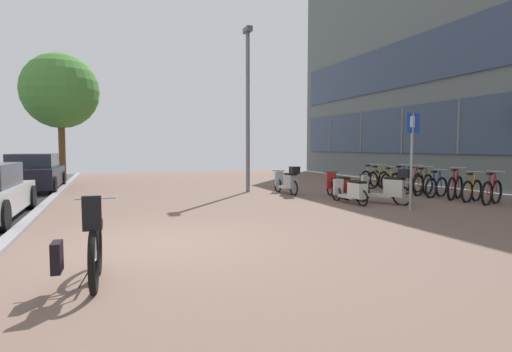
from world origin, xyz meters
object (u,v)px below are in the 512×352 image
object	(u,v)px
bicycle_rack_00	(492,192)
bicycle_rack_07	(390,181)
bicycle_foreground	(92,250)
bicycle_rack_05	(413,183)
bicycle_rack_02	(455,188)
bicycle_rack_04	(423,185)
parking_sign	(412,150)
street_tree	(60,91)
bicycle_rack_06	(401,182)
scooter_mid	(353,191)
bicycle_rack_03	(436,187)
scooter_near	(288,181)
bicycle_rack_08	(378,180)
lamp_post	(248,102)
parked_car_far	(33,173)
scooter_far	(388,188)
bicycle_rack_01	(472,191)
bicycle_rack_09	(370,178)
scooter_extra	(340,186)

from	to	relation	value
bicycle_rack_00	bicycle_rack_07	distance (m)	4.25
bicycle_foreground	bicycle_rack_05	xyz separation A→B (m)	(10.36, 6.26, -0.04)
bicycle_rack_02	bicycle_rack_07	world-z (taller)	bicycle_rack_02
bicycle_rack_04	bicycle_rack_07	size ratio (longest dim) A/B	1.09
bicycle_rack_07	parking_sign	distance (m)	5.28
bicycle_rack_00	street_tree	bearing A→B (deg)	135.71
bicycle_rack_02	bicycle_foreground	bearing A→B (deg)	-156.84
bicycle_rack_06	scooter_mid	world-z (taller)	bicycle_rack_06
bicycle_rack_03	scooter_near	size ratio (longest dim) A/B	0.73
bicycle_rack_02	bicycle_rack_08	size ratio (longest dim) A/B	0.97
scooter_near	scooter_mid	bearing A→B (deg)	-76.04
lamp_post	street_tree	xyz separation A→B (m)	(-6.68, 6.43, 0.88)
bicycle_rack_00	bicycle_rack_05	distance (m)	3.04
bicycle_rack_03	parked_car_far	world-z (taller)	parked_car_far
bicycle_rack_02	street_tree	world-z (taller)	street_tree
scooter_far	bicycle_rack_01	bearing A→B (deg)	-9.82
bicycle_foreground	bicycle_rack_08	bearing A→B (deg)	38.29
bicycle_rack_09	parking_sign	bearing A→B (deg)	-117.01
bicycle_foreground	bicycle_rack_09	distance (m)	13.50
scooter_extra	street_tree	bearing A→B (deg)	134.22
bicycle_foreground	scooter_near	size ratio (longest dim) A/B	0.83
bicycle_rack_00	scooter_far	bearing A→B (deg)	158.65
bicycle_rack_02	bicycle_rack_05	xyz separation A→B (m)	(-0.02, 1.82, -0.00)
bicycle_rack_02	bicycle_rack_00	bearing A→B (deg)	-86.57
parked_car_far	scooter_extra	bearing A→B (deg)	-31.97
bicycle_rack_05	scooter_extra	bearing A→B (deg)	-174.81
scooter_extra	bicycle_rack_02	bearing A→B (deg)	-25.45
bicycle_rack_09	parked_car_far	world-z (taller)	parked_car_far
lamp_post	bicycle_rack_07	bearing A→B (deg)	-12.28
scooter_near	scooter_far	bearing A→B (deg)	-62.67
bicycle_rack_02	bicycle_rack_08	world-z (taller)	bicycle_rack_02
bicycle_rack_03	bicycle_rack_09	distance (m)	3.64
bicycle_rack_03	bicycle_rack_05	distance (m)	1.22
bicycle_rack_01	bicycle_rack_00	bearing A→B (deg)	-83.84
bicycle_foreground	bicycle_rack_05	world-z (taller)	bicycle_foreground
bicycle_rack_07	bicycle_rack_08	distance (m)	0.62
scooter_extra	lamp_post	size ratio (longest dim) A/B	0.31
bicycle_rack_01	bicycle_rack_05	size ratio (longest dim) A/B	0.88
bicycle_rack_03	bicycle_rack_08	xyz separation A→B (m)	(0.02, 3.03, 0.01)
bicycle_rack_02	scooter_extra	world-z (taller)	bicycle_rack_02
lamp_post	bicycle_rack_03	bearing A→B (deg)	-34.44
lamp_post	scooter_mid	bearing A→B (deg)	-65.87
bicycle_rack_02	bicycle_rack_07	size ratio (longest dim) A/B	1.07
bicycle_rack_06	parking_sign	world-z (taller)	parking_sign
bicycle_rack_05	scooter_mid	world-z (taller)	bicycle_rack_05
scooter_far	scooter_near	bearing A→B (deg)	117.33
bicycle_rack_06	parked_car_far	xyz separation A→B (m)	(-12.75, 5.07, 0.30)
scooter_mid	parked_car_far	bearing A→B (deg)	141.55
bicycle_rack_04	parked_car_far	xyz separation A→B (m)	(-12.64, 6.29, 0.30)
bicycle_rack_01	bicycle_rack_09	distance (m)	4.85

